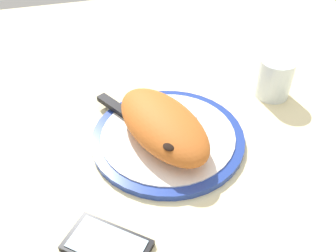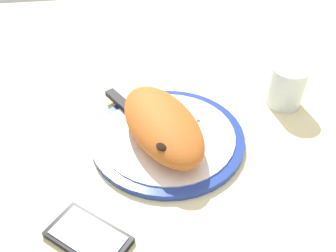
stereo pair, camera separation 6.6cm
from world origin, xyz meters
TOP-DOWN VIEW (x-y plane):
  - ground_plane at (0.00, 0.00)cm, footprint 150.00×150.00cm
  - plate at (0.00, 0.00)cm, footprint 29.41×29.41cm
  - calzone at (-0.68, 1.20)cm, footprint 26.35×18.45cm
  - fork at (0.90, -5.46)cm, footprint 15.43×3.85cm
  - knife at (7.86, 6.97)cm, footprint 20.51×12.88cm
  - smartphone at (-19.59, 14.70)cm, footprint 12.91×13.62cm
  - water_glass at (8.08, -26.57)cm, footprint 7.52×7.52cm

SIDE VIEW (x-z plane):
  - ground_plane at x=0.00cm, z-range -3.00..0.00cm
  - smartphone at x=-19.59cm, z-range -0.02..1.14cm
  - plate at x=0.00cm, z-range -0.03..1.56cm
  - fork at x=0.90cm, z-range 1.59..1.99cm
  - knife at x=7.86cm, z-range 1.49..2.69cm
  - water_glass at x=8.08cm, z-range -0.60..8.18cm
  - calzone at x=-0.68cm, z-range 1.59..8.12cm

